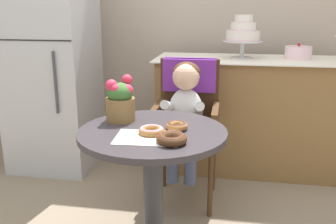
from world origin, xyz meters
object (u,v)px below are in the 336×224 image
Objects in this scene: wicker_chair at (188,107)px; donut_front at (177,126)px; cafe_table at (153,170)px; donut_mid at (151,130)px; round_layer_cake at (298,53)px; tiered_cake_stand at (243,33)px; seated_child at (185,107)px; flower_vase at (120,99)px; donut_side at (172,138)px; refrigerator at (52,64)px.

wicker_chair is 8.95× the size of donut_front.
cafe_table is 6.76× the size of donut_front.
round_layer_cake reaches higher than donut_mid.
tiered_cake_stand is at bearing -174.91° from round_layer_cake.
seated_child is at bearing 92.92° from donut_front.
cafe_table is at bearing -168.43° from donut_front.
donut_side is at bearing -42.71° from flower_vase.
donut_mid is 0.29m from flower_vase.
refrigerator is (-1.16, 1.08, 0.11)m from donut_front.
refrigerator is at bearing -172.34° from tiered_cake_stand.
flower_vase is at bearing -131.08° from round_layer_cake.
donut_front is at bearing -18.15° from flower_vase.
donut_side reaches higher than donut_front.
wicker_chair is 1.21m from refrigerator.
seated_child is 5.33× the size of donut_side.
cafe_table is 1.56m from refrigerator.
donut_front is (0.03, -0.72, 0.10)m from wicker_chair.
round_layer_cake is at bearing 43.88° from seated_child.
flower_vase is 0.71× the size of tiered_cake_stand.
tiered_cake_stand reaches higher than donut_side.
donut_front reaches higher than donut_mid.
wicker_chair is 0.16m from seated_child.
flower_vase is (-0.28, -0.62, 0.19)m from wicker_chair.
flower_vase is at bearing -118.41° from wicker_chair.
cafe_table is at bearing -122.83° from round_layer_cake.
flower_vase is at bearing 161.85° from donut_front.
cafe_table is 0.62m from seated_child.
donut_side is 0.41× the size of tiered_cake_stand.
donut_side is 0.68× the size of round_layer_cake.
donut_mid is at bearing -121.35° from round_layer_cake.
donut_mid is 1.48m from tiered_cake_stand.
donut_mid is at bearing 137.96° from donut_side.
cafe_table is 3.06× the size of flower_vase.
donut_mid is 0.15m from donut_side.
round_layer_cake is at bearing 33.14° from wicker_chair.
tiered_cake_stand reaches higher than wicker_chair.
refrigerator reaches higher than cafe_table.
donut_side is at bearing -54.21° from cafe_table.
refrigerator reaches higher than donut_front.
wicker_chair is 0.82m from donut_mid.
wicker_chair is at bearing -122.51° from tiered_cake_stand.
donut_mid is at bearing -96.69° from seated_child.
donut_mid is (-0.11, -0.09, -0.00)m from donut_front.
cafe_table is at bearing -98.22° from seated_child.
tiered_cake_stand is (0.63, 1.18, 0.26)m from flower_vase.
seated_child is at bearing -24.21° from refrigerator.
donut_front is at bearing -42.77° from refrigerator.
wicker_chair is 0.71m from flower_vase.
donut_front is 0.34m from flower_vase.
donut_side is (0.11, -0.10, 0.00)m from donut_mid.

